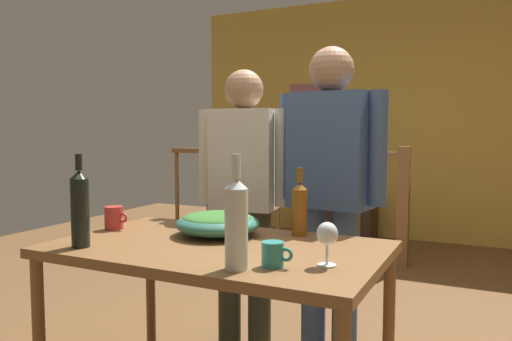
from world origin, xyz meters
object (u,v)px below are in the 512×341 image
(framed_picture, at_px, (310,103))
(wine_bottle_clear, at_px, (236,222))
(wine_glass, at_px, (327,236))
(stair_railing, at_px, (316,191))
(salad_bowl, at_px, (218,222))
(mug_red, at_px, (114,218))
(wine_bottle_dark, at_px, (80,207))
(flat_screen_tv, at_px, (335,173))
(person_standing_right, at_px, (330,179))
(person_standing_left, at_px, (244,188))
(wine_bottle_amber, at_px, (299,208))
(serving_table, at_px, (218,263))
(tv_console, at_px, (335,218))
(mug_teal, at_px, (273,254))

(framed_picture, distance_m, wine_bottle_clear, 4.49)
(wine_glass, bearing_deg, stair_railing, 109.64)
(stair_railing, bearing_deg, wine_glass, -70.36)
(salad_bowl, height_order, mug_red, salad_bowl)
(wine_bottle_clear, bearing_deg, mug_red, 157.64)
(wine_bottle_dark, bearing_deg, flat_screen_tv, 92.11)
(framed_picture, height_order, person_standing_right, framed_picture)
(flat_screen_tv, distance_m, mug_red, 3.59)
(wine_glass, relative_size, wine_bottle_dark, 0.41)
(flat_screen_tv, xyz_separation_m, wine_bottle_dark, (0.14, -3.92, 0.17))
(person_standing_right, bearing_deg, person_standing_left, 8.39)
(stair_railing, xyz_separation_m, wine_bottle_amber, (0.78, -2.49, 0.24))
(serving_table, xyz_separation_m, wine_bottle_amber, (0.24, 0.31, 0.20))
(serving_table, xyz_separation_m, person_standing_right, (0.25, 0.72, 0.29))
(framed_picture, bearing_deg, flat_screen_tv, -37.82)
(wine_bottle_amber, height_order, person_standing_right, person_standing_right)
(tv_console, height_order, person_standing_left, person_standing_left)
(framed_picture, xyz_separation_m, person_standing_left, (0.78, -3.25, -0.66))
(person_standing_right, bearing_deg, framed_picture, -60.17)
(person_standing_right, bearing_deg, salad_bowl, 67.32)
(salad_bowl, xyz_separation_m, mug_teal, (0.43, -0.36, -0.01))
(serving_table, height_order, wine_bottle_amber, wine_bottle_amber)
(wine_bottle_amber, bearing_deg, mug_teal, -78.75)
(wine_bottle_dark, xyz_separation_m, mug_red, (-0.13, 0.33, -0.10))
(serving_table, xyz_separation_m, mug_red, (-0.60, 0.06, 0.13))
(stair_railing, distance_m, wine_glass, 3.11)
(tv_console, height_order, flat_screen_tv, flat_screen_tv)
(wine_bottle_clear, distance_m, mug_red, 0.91)
(salad_bowl, height_order, person_standing_left, person_standing_left)
(framed_picture, distance_m, person_standing_right, 3.54)
(stair_railing, height_order, mug_red, stair_railing)
(wine_bottle_amber, relative_size, mug_red, 2.46)
(flat_screen_tv, relative_size, person_standing_left, 0.39)
(stair_railing, height_order, wine_bottle_dark, wine_bottle_dark)
(wine_bottle_clear, distance_m, person_standing_left, 1.12)
(stair_railing, relative_size, wine_bottle_amber, 8.43)
(tv_console, bearing_deg, person_standing_left, -82.99)
(wine_bottle_dark, bearing_deg, person_standing_left, 77.57)
(stair_railing, bearing_deg, wine_bottle_amber, -72.67)
(stair_railing, xyz_separation_m, person_standing_left, (0.29, -2.08, 0.26))
(serving_table, bearing_deg, wine_bottle_clear, -49.88)
(tv_console, relative_size, mug_teal, 8.00)
(framed_picture, xyz_separation_m, flat_screen_tv, (0.41, -0.32, -0.82))
(tv_console, bearing_deg, wine_bottle_amber, -75.83)
(tv_console, bearing_deg, wine_bottle_clear, -77.84)
(salad_bowl, xyz_separation_m, wine_bottle_amber, (0.33, 0.15, 0.07))
(stair_railing, height_order, flat_screen_tv, stair_railing)
(flat_screen_tv, bearing_deg, wine_bottle_amber, -75.70)
(person_standing_left, bearing_deg, framed_picture, -84.92)
(wine_bottle_dark, xyz_separation_m, person_standing_left, (0.22, 1.00, -0.01))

